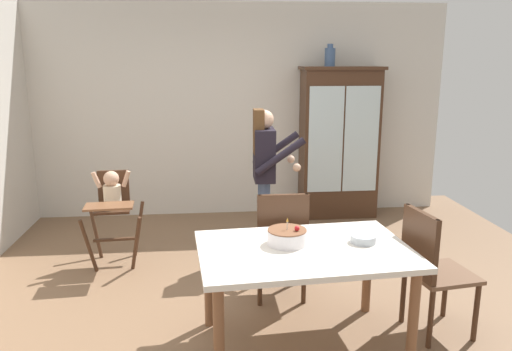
{
  "coord_description": "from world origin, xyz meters",
  "views": [
    {
      "loc": [
        -0.41,
        -3.77,
        2.01
      ],
      "look_at": [
        0.03,
        0.7,
        0.95
      ],
      "focal_mm": 34.81,
      "sensor_mm": 36.0,
      "label": 1
    }
  ],
  "objects": [
    {
      "name": "china_cabinet",
      "position": [
        1.26,
        2.37,
        0.96
      ],
      "size": [
        1.02,
        0.48,
        1.92
      ],
      "color": "#422819",
      "rests_on": "ground_plane"
    },
    {
      "name": "adult_person",
      "position": [
        0.15,
        1.05,
        0.97
      ],
      "size": [
        0.5,
        0.49,
        1.53
      ],
      "rotation": [
        0.0,
        0.0,
        1.55
      ],
      "color": "#3D4C6B",
      "rests_on": "ground_plane"
    },
    {
      "name": "dining_chair_right_end",
      "position": [
        1.18,
        -0.54,
        0.56
      ],
      "size": [
        0.5,
        0.5,
        0.96
      ],
      "rotation": [
        0.0,
        0.0,
        1.72
      ],
      "color": "#422819",
      "rests_on": "ground_plane"
    },
    {
      "name": "ground_plane",
      "position": [
        0.0,
        0.0,
        0.0
      ],
      "size": [
        6.24,
        6.24,
        0.0
      ],
      "primitive_type": "plane",
      "color": "brown"
    },
    {
      "name": "ceramic_vase",
      "position": [
        1.1,
        2.37,
        2.04
      ],
      "size": [
        0.13,
        0.13,
        0.27
      ],
      "color": "#3D567F",
      "rests_on": "china_cabinet"
    },
    {
      "name": "birthday_cake",
      "position": [
        0.13,
        -0.52,
        0.79
      ],
      "size": [
        0.28,
        0.28,
        0.19
      ],
      "color": "white",
      "rests_on": "dining_table"
    },
    {
      "name": "serving_bowl",
      "position": [
        0.67,
        -0.55,
        0.77
      ],
      "size": [
        0.18,
        0.18,
        0.05
      ],
      "primitive_type": "cylinder",
      "color": "#B2BCC6",
      "rests_on": "dining_table"
    },
    {
      "name": "dining_chair_far_side",
      "position": [
        0.18,
        0.08,
        0.56
      ],
      "size": [
        0.44,
        0.44,
        0.96
      ],
      "rotation": [
        0.0,
        0.0,
        3.15
      ],
      "color": "#422819",
      "rests_on": "ground_plane"
    },
    {
      "name": "wall_back",
      "position": [
        0.0,
        2.63,
        1.35
      ],
      "size": [
        5.32,
        0.06,
        2.7
      ],
      "primitive_type": "cube",
      "color": "beige",
      "rests_on": "ground_plane"
    },
    {
      "name": "dining_table",
      "position": [
        0.24,
        -0.61,
        0.65
      ],
      "size": [
        1.52,
        1.06,
        0.74
      ],
      "color": "silver",
      "rests_on": "ground_plane"
    },
    {
      "name": "high_chair_with_toddler",
      "position": [
        -1.36,
        1.02,
        0.65
      ],
      "size": [
        0.61,
        0.71,
        0.95
      ],
      "rotation": [
        0.0,
        0.0,
        0.07
      ],
      "color": "#422819",
      "rests_on": "ground_plane"
    }
  ]
}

